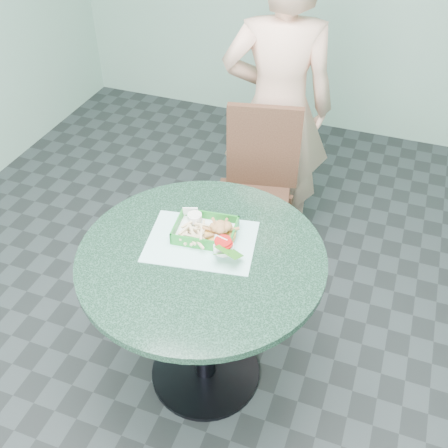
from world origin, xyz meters
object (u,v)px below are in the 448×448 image
(diner_person, at_px, (279,99))
(crab_sandwich, at_px, (219,235))
(food_basket, at_px, (205,236))
(sauce_ramekin, at_px, (197,220))
(dining_chair, at_px, (257,183))
(cafe_table, at_px, (203,288))

(diner_person, height_order, crab_sandwich, diner_person)
(food_basket, distance_m, sauce_ramekin, 0.08)
(crab_sandwich, bearing_deg, food_basket, 170.27)
(food_basket, bearing_deg, crab_sandwich, -9.73)
(crab_sandwich, height_order, sauce_ramekin, crab_sandwich)
(diner_person, xyz_separation_m, sauce_ramekin, (-0.06, -0.98, -0.07))
(dining_chair, distance_m, crab_sandwich, 0.78)
(diner_person, bearing_deg, dining_chair, 72.05)
(diner_person, height_order, food_basket, diner_person)
(cafe_table, xyz_separation_m, crab_sandwich, (0.04, 0.09, 0.22))
(sauce_ramekin, bearing_deg, dining_chair, 85.91)
(cafe_table, bearing_deg, crab_sandwich, 67.37)
(crab_sandwich, bearing_deg, cafe_table, -112.63)
(diner_person, distance_m, crab_sandwich, 1.03)
(food_basket, distance_m, crab_sandwich, 0.07)
(cafe_table, distance_m, diner_person, 1.16)
(cafe_table, distance_m, sauce_ramekin, 0.27)
(food_basket, relative_size, crab_sandwich, 1.95)
(cafe_table, xyz_separation_m, sauce_ramekin, (-0.08, 0.14, 0.22))
(food_basket, height_order, sauce_ramekin, sauce_ramekin)
(diner_person, height_order, sauce_ramekin, diner_person)
(crab_sandwich, bearing_deg, diner_person, 93.18)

